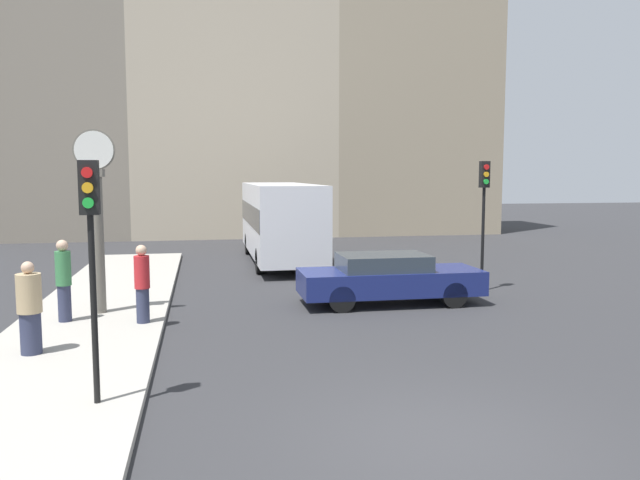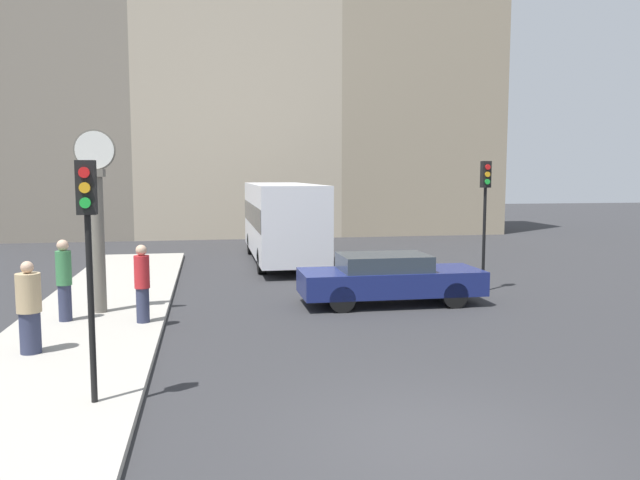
% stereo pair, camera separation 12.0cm
% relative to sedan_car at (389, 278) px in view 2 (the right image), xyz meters
% --- Properties ---
extents(ground_plane, '(120.00, 120.00, 0.00)m').
position_rel_sedan_car_xyz_m(ground_plane, '(-1.84, -8.35, -0.70)').
color(ground_plane, '#2D2D30').
extents(sidewalk_corner, '(3.28, 21.18, 0.14)m').
position_rel_sedan_car_xyz_m(sidewalk_corner, '(-7.35, 0.24, -0.63)').
color(sidewalk_corner, '#A39E93').
rests_on(sidewalk_corner, ground_plane).
extents(building_row, '(27.59, 5.00, 19.77)m').
position_rel_sedan_car_xyz_m(building_row, '(-2.21, 19.80, 7.86)').
color(building_row, gray).
rests_on(building_row, ground_plane).
extents(sedan_car, '(4.78, 1.77, 1.33)m').
position_rel_sedan_car_xyz_m(sedan_car, '(0.00, 0.00, 0.00)').
color(sedan_car, navy).
rests_on(sedan_car, ground_plane).
extents(bus_distant, '(2.36, 8.76, 3.05)m').
position_rel_sedan_car_xyz_m(bus_distant, '(-1.86, 8.34, 1.04)').
color(bus_distant, silver).
rests_on(bus_distant, ground_plane).
extents(traffic_light_near, '(0.26, 0.24, 3.49)m').
position_rel_sedan_car_xyz_m(traffic_light_near, '(-6.35, -6.50, 1.95)').
color(traffic_light_near, black).
rests_on(traffic_light_near, sidewalk_corner).
extents(traffic_light_far, '(0.26, 0.24, 3.80)m').
position_rel_sedan_car_xyz_m(traffic_light_far, '(3.22, 1.22, 2.03)').
color(traffic_light_far, black).
rests_on(traffic_light_far, ground_plane).
extents(street_clock, '(0.95, 0.40, 4.33)m').
position_rel_sedan_car_xyz_m(street_clock, '(-7.26, -0.31, 1.61)').
color(street_clock, '#666056').
rests_on(street_clock, sidewalk_corner).
extents(pedestrian_red_top, '(0.34, 0.34, 1.74)m').
position_rel_sedan_car_xyz_m(pedestrian_red_top, '(-6.15, -1.56, 0.32)').
color(pedestrian_red_top, '#2D334C').
rests_on(pedestrian_red_top, sidewalk_corner).
extents(pedestrian_tan_coat, '(0.44, 0.44, 1.72)m').
position_rel_sedan_car_xyz_m(pedestrian_tan_coat, '(-7.95, -3.68, 0.28)').
color(pedestrian_tan_coat, '#2D334C').
rests_on(pedestrian_tan_coat, sidewalk_corner).
extents(pedestrian_green_hoodie, '(0.34, 0.34, 1.84)m').
position_rel_sedan_car_xyz_m(pedestrian_green_hoodie, '(-7.88, -1.12, 0.38)').
color(pedestrian_green_hoodie, '#2D334C').
rests_on(pedestrian_green_hoodie, sidewalk_corner).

